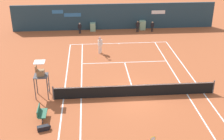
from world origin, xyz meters
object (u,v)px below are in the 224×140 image
(umpire_chair, at_px, (41,74))
(tennis_ball_near_service_line, at_px, (167,49))
(ball_kid_centre_post, at_px, (138,26))
(ball_kid_left_post, at_px, (152,26))
(tennis_ball_by_sideline, at_px, (96,58))
(player_on_baseline, at_px, (100,44))
(player_bench, at_px, (41,112))
(equipment_bag, at_px, (44,128))
(ball_kid_right_post, at_px, (80,27))

(umpire_chair, bearing_deg, tennis_ball_near_service_line, 127.08)
(umpire_chair, bearing_deg, ball_kid_centre_post, 147.58)
(ball_kid_centre_post, height_order, ball_kid_left_post, ball_kid_centre_post)
(tennis_ball_by_sideline, bearing_deg, player_on_baseline, 70.91)
(player_bench, height_order, ball_kid_centre_post, ball_kid_centre_post)
(player_bench, xyz_separation_m, tennis_ball_by_sideline, (3.88, 10.01, -0.47))
(equipment_bag, height_order, ball_kid_centre_post, ball_kid_centre_post)
(tennis_ball_near_service_line, height_order, tennis_ball_by_sideline, same)
(ball_kid_right_post, xyz_separation_m, tennis_ball_by_sideline, (1.64, -7.99, -0.73))
(player_bench, distance_m, tennis_ball_near_service_line, 16.34)
(player_bench, distance_m, ball_kid_left_post, 21.11)
(equipment_bag, xyz_separation_m, tennis_ball_near_service_line, (10.99, 13.02, -0.13))
(ball_kid_left_post, bearing_deg, ball_kid_right_post, 3.00)
(equipment_bag, relative_size, ball_kid_centre_post, 0.62)
(player_bench, xyz_separation_m, ball_kid_centre_post, (9.22, 18.00, 0.29))
(player_bench, height_order, tennis_ball_near_service_line, player_bench)
(equipment_bag, distance_m, ball_kid_left_post, 22.02)
(umpire_chair, bearing_deg, ball_kid_left_post, 142.94)
(ball_kid_centre_post, distance_m, tennis_ball_by_sideline, 9.64)
(ball_kid_centre_post, bearing_deg, player_bench, 69.51)
(equipment_bag, xyz_separation_m, ball_kid_right_post, (1.92, 19.24, 0.60))
(player_on_baseline, relative_size, ball_kid_centre_post, 1.36)
(equipment_bag, xyz_separation_m, player_on_baseline, (4.04, 12.63, 0.84))
(umpire_chair, xyz_separation_m, tennis_ball_by_sideline, (4.19, 7.01, -1.81))
(player_on_baseline, bearing_deg, ball_kid_right_post, -91.65)
(player_on_baseline, bearing_deg, tennis_ball_near_service_line, 163.79)
(player_on_baseline, xyz_separation_m, ball_kid_centre_post, (4.86, 6.61, -0.21))
(player_bench, distance_m, tennis_ball_by_sideline, 10.75)
(ball_kid_left_post, bearing_deg, tennis_ball_near_service_line, 95.72)
(tennis_ball_near_service_line, bearing_deg, player_on_baseline, -176.77)
(umpire_chair, height_order, equipment_bag, umpire_chair)
(player_bench, bearing_deg, equipment_bag, 14.70)
(equipment_bag, bearing_deg, tennis_ball_near_service_line, 49.83)
(player_on_baseline, bearing_deg, umpire_chair, 41.48)
(ball_kid_centre_post, bearing_deg, umpire_chair, 64.22)
(equipment_bag, bearing_deg, player_on_baseline, 72.27)
(ball_kid_left_post, relative_size, tennis_ball_near_service_line, 18.66)
(umpire_chair, bearing_deg, tennis_ball_by_sideline, 149.13)
(player_bench, bearing_deg, ball_kid_right_post, 172.90)
(ball_kid_centre_post, height_order, ball_kid_right_post, ball_kid_centre_post)
(ball_kid_centre_post, relative_size, tennis_ball_by_sideline, 20.30)
(ball_kid_right_post, bearing_deg, ball_kid_centre_post, 168.79)
(player_on_baseline, xyz_separation_m, ball_kid_left_post, (6.66, 6.61, -0.27))
(ball_kid_centre_post, bearing_deg, tennis_ball_near_service_line, 115.26)
(tennis_ball_near_service_line, bearing_deg, ball_kid_left_post, 92.72)
(ball_kid_centre_post, relative_size, ball_kid_right_post, 1.05)
(player_on_baseline, relative_size, ball_kid_left_post, 1.48)
(player_on_baseline, height_order, tennis_ball_by_sideline, player_on_baseline)
(umpire_chair, bearing_deg, player_on_baseline, 150.91)
(ball_kid_centre_post, xyz_separation_m, ball_kid_left_post, (1.80, -0.00, -0.06))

